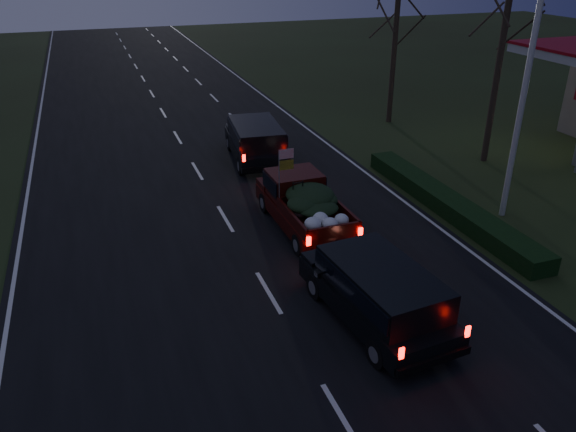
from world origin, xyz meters
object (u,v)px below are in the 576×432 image
object	(u,v)px
pickup_truck	(303,201)
rear_suv	(379,289)
light_pole	(530,60)
lead_suv	(256,138)

from	to	relation	value
pickup_truck	rear_suv	world-z (taller)	pickup_truck
light_pole	rear_suv	world-z (taller)	light_pole
rear_suv	lead_suv	bearing A→B (deg)	82.16
lead_suv	rear_suv	xyz separation A→B (m)	(-0.59, -12.62, -0.05)
pickup_truck	lead_suv	distance (m)	6.88
light_pole	rear_suv	xyz separation A→B (m)	(-7.32, -4.27, -4.45)
lead_suv	light_pole	bearing A→B (deg)	-45.11
lead_suv	rear_suv	world-z (taller)	lead_suv
pickup_truck	rear_suv	xyz separation A→B (m)	(-0.20, -5.76, 0.07)
lead_suv	rear_suv	bearing A→B (deg)	-86.65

